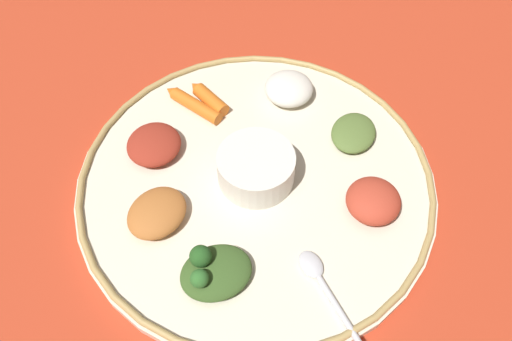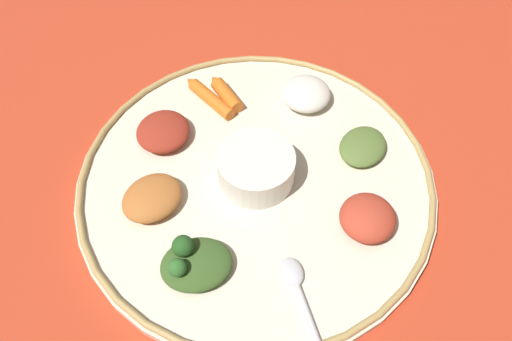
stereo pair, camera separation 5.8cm
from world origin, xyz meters
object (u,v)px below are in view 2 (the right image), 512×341
(carrot_near_spoon, at_px, (225,93))
(carrot_outer, at_px, (209,97))
(center_bowl, at_px, (256,167))
(greens_pile, at_px, (194,263))
(spoon, at_px, (306,309))

(carrot_near_spoon, xyz_separation_m, carrot_outer, (-0.02, -0.01, -0.00))
(center_bowl, bearing_deg, greens_pile, -110.18)
(spoon, distance_m, carrot_outer, 0.32)
(center_bowl, relative_size, spoon, 0.57)
(spoon, relative_size, greens_pile, 1.72)
(spoon, height_order, carrot_near_spoon, carrot_near_spoon)
(greens_pile, bearing_deg, spoon, -12.92)
(greens_pile, distance_m, carrot_outer, 0.25)
(center_bowl, distance_m, carrot_outer, 0.15)
(greens_pile, bearing_deg, center_bowl, 69.82)
(spoon, bearing_deg, carrot_outer, 120.40)
(center_bowl, xyz_separation_m, greens_pile, (-0.05, -0.13, -0.01))
(center_bowl, bearing_deg, carrot_outer, 125.79)
(center_bowl, relative_size, carrot_outer, 1.11)
(carrot_near_spoon, distance_m, carrot_outer, 0.02)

